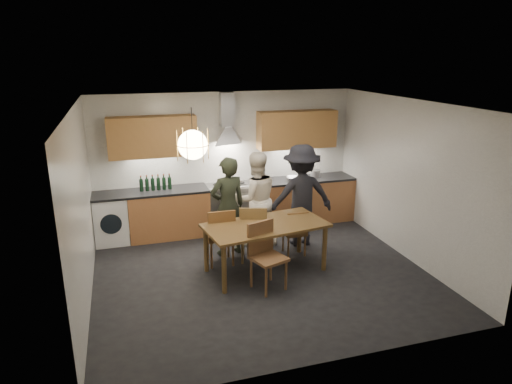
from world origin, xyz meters
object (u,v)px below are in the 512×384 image
object	(u,v)px
wine_bottles	(155,182)
mixing_bowl	(294,178)
person_right	(301,196)
stock_pot	(315,174)
chair_front	(265,251)
person_mid	(256,199)
chair_back_left	(221,233)
dining_table	(266,230)
person_left	(228,206)

from	to	relation	value
wine_bottles	mixing_bowl	bearing A→B (deg)	-2.13
person_right	wine_bottles	bearing A→B (deg)	-21.06
person_right	stock_pot	bearing A→B (deg)	-121.50
chair_front	stock_pot	bearing A→B (deg)	33.36
mixing_bowl	stock_pot	world-z (taller)	stock_pot
person_mid	stock_pot	bearing A→B (deg)	-150.26
chair_back_left	wine_bottles	bearing A→B (deg)	-59.79
chair_front	person_right	world-z (taller)	person_right
person_right	dining_table	bearing A→B (deg)	45.58
person_mid	wine_bottles	bearing A→B (deg)	-28.76
wine_bottles	person_right	bearing A→B (deg)	-24.30
person_mid	wine_bottles	size ratio (longest dim) A/B	2.94
dining_table	mixing_bowl	bearing A→B (deg)	48.64
dining_table	person_left	world-z (taller)	person_left
person_right	chair_front	bearing A→B (deg)	53.65
chair_front	stock_pot	distance (m)	3.04
person_right	mixing_bowl	world-z (taller)	person_right
stock_pot	person_right	bearing A→B (deg)	-124.74
person_mid	stock_pot	world-z (taller)	person_mid
dining_table	person_right	xyz separation A→B (m)	(0.92, 0.84, 0.21)
dining_table	chair_back_left	xyz separation A→B (m)	(-0.62, 0.39, -0.14)
person_right	mixing_bowl	distance (m)	1.01
chair_front	person_left	xyz separation A→B (m)	(-0.24, 1.27, 0.28)
chair_back_left	person_right	size ratio (longest dim) A/B	0.53
chair_back_left	person_left	size ratio (longest dim) A/B	0.57
chair_back_left	dining_table	bearing A→B (deg)	148.94
dining_table	stock_pot	world-z (taller)	stock_pot
dining_table	person_mid	xyz separation A→B (m)	(0.15, 1.04, 0.15)
chair_front	person_mid	size ratio (longest dim) A/B	0.58
mixing_bowl	person_mid	bearing A→B (deg)	-142.38
person_left	wine_bottles	size ratio (longest dim) A/B	2.95
person_left	person_right	xyz separation A→B (m)	(1.32, 0.04, 0.06)
dining_table	chair_back_left	world-z (taller)	chair_back_left
wine_bottles	stock_pot	bearing A→B (deg)	-0.02
chair_back_left	person_left	world-z (taller)	person_left
dining_table	person_left	bearing A→B (deg)	107.73
person_mid	stock_pot	xyz separation A→B (m)	(1.52, 0.88, 0.13)
person_right	mixing_bowl	size ratio (longest dim) A/B	6.45
dining_table	chair_front	distance (m)	0.51
dining_table	stock_pot	xyz separation A→B (m)	(1.67, 1.92, 0.28)
chair_front	stock_pot	size ratio (longest dim) A/B	5.06
person_left	stock_pot	size ratio (longest dim) A/B	8.69
mixing_bowl	stock_pot	bearing A→B (deg)	10.92
dining_table	person_right	world-z (taller)	person_right
mixing_bowl	wine_bottles	size ratio (longest dim) A/B	0.49
stock_pot	wine_bottles	bearing A→B (deg)	179.98
person_mid	person_right	world-z (taller)	person_right
chair_front	person_right	xyz separation A→B (m)	(1.08, 1.31, 0.34)
chair_front	chair_back_left	bearing A→B (deg)	98.80
chair_back_left	person_left	xyz separation A→B (m)	(0.22, 0.41, 0.30)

